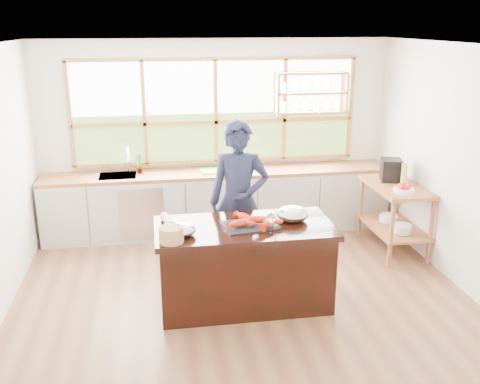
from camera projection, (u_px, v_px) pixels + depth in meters
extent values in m
plane|color=brown|center=(241.00, 294.00, 6.00)|extent=(5.00, 5.00, 0.00)
cube|color=silver|center=(216.00, 135.00, 7.70)|extent=(5.00, 0.02, 2.70)
cube|color=silver|center=(298.00, 275.00, 3.47)|extent=(5.00, 0.02, 2.70)
cube|color=silver|center=(462.00, 169.00, 5.97)|extent=(0.02, 4.50, 2.70)
cube|color=white|center=(241.00, 45.00, 5.17)|extent=(5.00, 4.50, 0.02)
cube|color=#B17A37|center=(216.00, 111.00, 7.57)|extent=(4.05, 0.06, 1.50)
cube|color=white|center=(215.00, 86.00, 7.48)|extent=(3.98, 0.01, 0.75)
cube|color=#315D1A|center=(216.00, 137.00, 7.70)|extent=(3.98, 0.01, 0.70)
cube|color=#B17A37|center=(311.00, 73.00, 7.51)|extent=(1.00, 0.28, 0.03)
cube|color=#B17A37|center=(311.00, 93.00, 7.59)|extent=(1.00, 0.28, 0.03)
cube|color=#B17A37|center=(310.00, 112.00, 7.68)|extent=(1.00, 0.28, 0.03)
cube|color=#B17A37|center=(276.00, 93.00, 7.52)|extent=(0.03, 0.28, 0.55)
cube|color=#B17A37|center=(344.00, 92.00, 7.67)|extent=(0.03, 0.28, 0.55)
cube|color=beige|center=(219.00, 203.00, 7.69)|extent=(4.90, 0.62, 0.85)
cube|color=#BABCC2|center=(142.00, 214.00, 7.23)|extent=(0.60, 0.01, 0.72)
cube|color=#9F622C|center=(219.00, 173.00, 7.55)|extent=(4.90, 0.62, 0.05)
cube|color=#BABCC2|center=(118.00, 181.00, 7.36)|extent=(0.50, 0.42, 0.16)
cube|color=#9F622C|center=(431.00, 230.00, 6.61)|extent=(0.04, 0.04, 0.90)
cube|color=#9F622C|center=(396.00, 204.00, 7.55)|extent=(0.04, 0.04, 0.90)
cube|color=#9F622C|center=(391.00, 233.00, 6.53)|extent=(0.04, 0.04, 0.90)
cube|color=#9F622C|center=(361.00, 206.00, 7.47)|extent=(0.04, 0.04, 0.90)
cube|color=#9F622C|center=(393.00, 227.00, 7.08)|extent=(0.62, 1.10, 0.03)
cube|color=#9F622C|center=(397.00, 187.00, 6.91)|extent=(0.62, 1.10, 0.05)
cylinder|color=white|center=(402.00, 229.00, 6.83)|extent=(0.24, 0.24, 0.11)
cylinder|color=white|center=(388.00, 219.00, 7.20)|extent=(0.24, 0.24, 0.09)
cube|color=black|center=(244.00, 268.00, 5.68)|extent=(1.77, 0.82, 0.84)
cube|color=black|center=(244.00, 228.00, 5.54)|extent=(1.85, 0.90, 0.06)
imported|color=#191D35|center=(239.00, 202.00, 6.15)|extent=(0.77, 0.60, 1.88)
imported|color=slate|center=(139.00, 164.00, 7.39)|extent=(0.18, 0.15, 0.28)
cube|color=#50BA44|center=(215.00, 171.00, 7.54)|extent=(0.43, 0.34, 0.01)
cube|color=black|center=(391.00, 170.00, 7.05)|extent=(0.32, 0.33, 0.29)
cylinder|color=#BEC157|center=(404.00, 175.00, 6.80)|extent=(0.08, 0.08, 0.31)
cylinder|color=white|center=(404.00, 190.00, 6.60)|extent=(0.26, 0.26, 0.05)
sphere|color=red|center=(408.00, 186.00, 6.59)|extent=(0.07, 0.07, 0.07)
sphere|color=red|center=(404.00, 185.00, 6.63)|extent=(0.07, 0.07, 0.07)
sphere|color=red|center=(400.00, 186.00, 6.61)|extent=(0.07, 0.07, 0.07)
sphere|color=red|center=(402.00, 187.00, 6.55)|extent=(0.07, 0.07, 0.07)
sphere|color=red|center=(407.00, 188.00, 6.54)|extent=(0.07, 0.07, 0.07)
cube|color=black|center=(250.00, 225.00, 5.52)|extent=(0.61, 0.48, 0.02)
ellipsoid|color=#D33F0B|center=(240.00, 223.00, 5.44)|extent=(0.23, 0.15, 0.08)
ellipsoid|color=#D33F0B|center=(257.00, 220.00, 5.53)|extent=(0.23, 0.14, 0.08)
ellipsoid|color=#D33F0B|center=(269.00, 223.00, 5.43)|extent=(0.21, 0.21, 0.08)
ellipsoid|color=#D33F0B|center=(244.00, 217.00, 5.61)|extent=(0.18, 0.23, 0.08)
ellipsoid|color=#BABCC2|center=(182.00, 230.00, 5.27)|extent=(0.27, 0.27, 0.13)
ellipsoid|color=#BABCC2|center=(293.00, 214.00, 5.66)|extent=(0.34, 0.34, 0.16)
cylinder|color=white|center=(271.00, 233.00, 5.32)|extent=(0.06, 0.06, 0.01)
cylinder|color=white|center=(271.00, 227.00, 5.30)|extent=(0.01, 0.01, 0.13)
ellipsoid|color=white|center=(271.00, 218.00, 5.27)|extent=(0.08, 0.08, 0.10)
cylinder|color=tan|center=(171.00, 235.00, 5.10)|extent=(0.24, 0.24, 0.15)
cylinder|color=silver|center=(167.00, 220.00, 5.57)|extent=(0.14, 0.31, 0.08)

